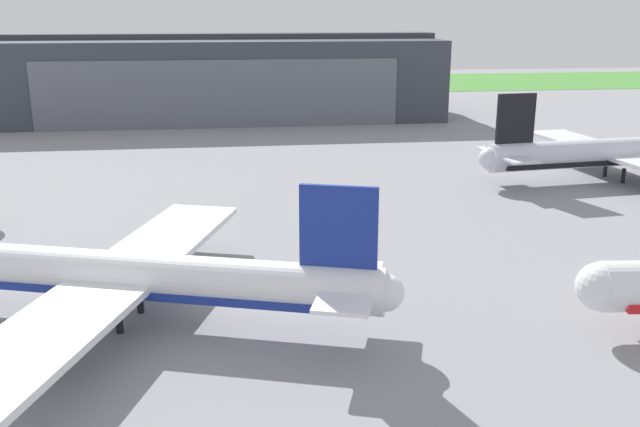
# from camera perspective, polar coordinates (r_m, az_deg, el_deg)

# --- Properties ---
(ground_plane) EXTENTS (440.00, 440.00, 0.00)m
(ground_plane) POSITION_cam_1_polar(r_m,az_deg,el_deg) (59.93, -0.43, -6.64)
(ground_plane) COLOR gray
(grass_field_strip) EXTENTS (440.00, 56.00, 0.08)m
(grass_field_strip) POSITION_cam_1_polar(r_m,az_deg,el_deg) (229.40, -5.93, 10.34)
(grass_field_strip) COLOR #488A36
(grass_field_strip) RESTS_ON ground_plane
(maintenance_hangar) EXTENTS (95.51, 32.34, 18.16)m
(maintenance_hangar) POSITION_cam_1_polar(r_m,az_deg,el_deg) (160.29, -8.16, 10.83)
(maintenance_hangar) COLOR #383D47
(maintenance_hangar) RESTS_ON ground_plane
(airliner_near_right) EXTENTS (43.55, 40.02, 11.63)m
(airliner_near_right) POSITION_cam_1_polar(r_m,az_deg,el_deg) (56.18, -16.72, -4.77)
(airliner_near_right) COLOR white
(airliner_near_right) RESTS_ON ground_plane
(airliner_far_right) EXTENTS (45.25, 40.83, 12.57)m
(airliner_far_right) POSITION_cam_1_polar(r_m,az_deg,el_deg) (108.42, 23.55, 4.54)
(airliner_far_right) COLOR silver
(airliner_far_right) RESTS_ON ground_plane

